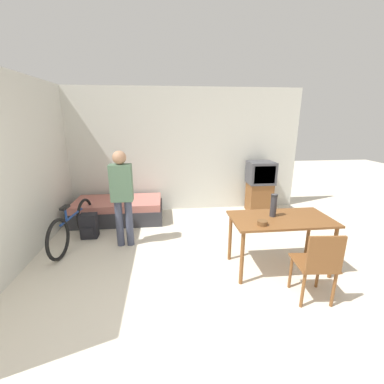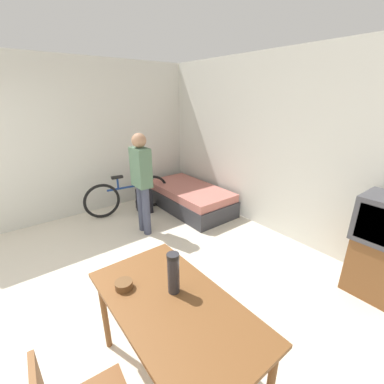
{
  "view_description": "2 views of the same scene",
  "coord_description": "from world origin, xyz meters",
  "px_view_note": "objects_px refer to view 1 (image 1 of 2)",
  "views": [
    {
      "loc": [
        -0.25,
        -2.03,
        2.07
      ],
      "look_at": [
        0.18,
        1.94,
        0.91
      ],
      "focal_mm": 24.0,
      "sensor_mm": 36.0,
      "label": 1
    },
    {
      "loc": [
        2.45,
        0.32,
        2.09
      ],
      "look_at": [
        0.06,
        2.19,
        0.94
      ],
      "focal_mm": 24.0,
      "sensor_mm": 36.0,
      "label": 2
    }
  ],
  "objects_px": {
    "thermos_flask": "(274,205)",
    "mate_bowl": "(262,223)",
    "dining_table": "(281,224)",
    "bicycle": "(73,226)",
    "person_standing": "(122,193)",
    "backpack": "(89,226)",
    "wooden_chair": "(318,263)",
    "daybed": "(119,210)",
    "tv": "(260,186)"
  },
  "relations": [
    {
      "from": "tv",
      "to": "mate_bowl",
      "type": "distance_m",
      "value": 2.65
    },
    {
      "from": "thermos_flask",
      "to": "tv",
      "type": "bearing_deg",
      "value": 73.41
    },
    {
      "from": "backpack",
      "to": "thermos_flask",
      "type": "bearing_deg",
      "value": -23.51
    },
    {
      "from": "daybed",
      "to": "tv",
      "type": "xyz_separation_m",
      "value": [
        3.09,
        0.21,
        0.38
      ]
    },
    {
      "from": "dining_table",
      "to": "person_standing",
      "type": "distance_m",
      "value": 2.44
    },
    {
      "from": "daybed",
      "to": "mate_bowl",
      "type": "distance_m",
      "value": 3.21
    },
    {
      "from": "tv",
      "to": "backpack",
      "type": "height_order",
      "value": "tv"
    },
    {
      "from": "thermos_flask",
      "to": "mate_bowl",
      "type": "distance_m",
      "value": 0.39
    },
    {
      "from": "dining_table",
      "to": "person_standing",
      "type": "xyz_separation_m",
      "value": [
        -2.24,
        0.94,
        0.24
      ]
    },
    {
      "from": "tv",
      "to": "bicycle",
      "type": "distance_m",
      "value": 3.88
    },
    {
      "from": "daybed",
      "to": "thermos_flask",
      "type": "distance_m",
      "value": 3.24
    },
    {
      "from": "bicycle",
      "to": "tv",
      "type": "bearing_deg",
      "value": 18.19
    },
    {
      "from": "thermos_flask",
      "to": "backpack",
      "type": "distance_m",
      "value": 3.16
    },
    {
      "from": "dining_table",
      "to": "mate_bowl",
      "type": "distance_m",
      "value": 0.42
    },
    {
      "from": "person_standing",
      "to": "backpack",
      "type": "bearing_deg",
      "value": 152.41
    },
    {
      "from": "person_standing",
      "to": "thermos_flask",
      "type": "bearing_deg",
      "value": -22.16
    },
    {
      "from": "tv",
      "to": "dining_table",
      "type": "relative_size",
      "value": 0.85
    },
    {
      "from": "daybed",
      "to": "backpack",
      "type": "bearing_deg",
      "value": -116.57
    },
    {
      "from": "bicycle",
      "to": "person_standing",
      "type": "xyz_separation_m",
      "value": [
        0.87,
        -0.13,
        0.59
      ]
    },
    {
      "from": "thermos_flask",
      "to": "mate_bowl",
      "type": "xyz_separation_m",
      "value": [
        -0.25,
        -0.27,
        -0.14
      ]
    },
    {
      "from": "dining_table",
      "to": "wooden_chair",
      "type": "bearing_deg",
      "value": -80.1
    },
    {
      "from": "wooden_chair",
      "to": "backpack",
      "type": "xyz_separation_m",
      "value": [
        -3.04,
        2.02,
        -0.29
      ]
    },
    {
      "from": "backpack",
      "to": "person_standing",
      "type": "bearing_deg",
      "value": -27.59
    },
    {
      "from": "daybed",
      "to": "dining_table",
      "type": "xyz_separation_m",
      "value": [
        2.53,
        -2.08,
        0.46
      ]
    },
    {
      "from": "mate_bowl",
      "to": "wooden_chair",
      "type": "bearing_deg",
      "value": -47.83
    },
    {
      "from": "mate_bowl",
      "to": "person_standing",
      "type": "bearing_deg",
      "value": 148.88
    },
    {
      "from": "tv",
      "to": "person_standing",
      "type": "bearing_deg",
      "value": -154.47
    },
    {
      "from": "thermos_flask",
      "to": "person_standing",
      "type": "bearing_deg",
      "value": 157.84
    },
    {
      "from": "daybed",
      "to": "thermos_flask",
      "type": "xyz_separation_m",
      "value": [
        2.43,
        -2.01,
        0.72
      ]
    },
    {
      "from": "person_standing",
      "to": "backpack",
      "type": "relative_size",
      "value": 3.61
    },
    {
      "from": "bicycle",
      "to": "backpack",
      "type": "bearing_deg",
      "value": 49.53
    },
    {
      "from": "backpack",
      "to": "bicycle",
      "type": "bearing_deg",
      "value": -130.47
    },
    {
      "from": "mate_bowl",
      "to": "dining_table",
      "type": "bearing_deg",
      "value": 30.53
    },
    {
      "from": "bicycle",
      "to": "mate_bowl",
      "type": "distance_m",
      "value": 3.08
    },
    {
      "from": "daybed",
      "to": "thermos_flask",
      "type": "bearing_deg",
      "value": -39.51
    },
    {
      "from": "dining_table",
      "to": "bicycle",
      "type": "relative_size",
      "value": 0.84
    },
    {
      "from": "tv",
      "to": "thermos_flask",
      "type": "xyz_separation_m",
      "value": [
        -0.66,
        -2.21,
        0.34
      ]
    },
    {
      "from": "daybed",
      "to": "bicycle",
      "type": "distance_m",
      "value": 1.16
    },
    {
      "from": "dining_table",
      "to": "bicycle",
      "type": "distance_m",
      "value": 3.31
    },
    {
      "from": "dining_table",
      "to": "bicycle",
      "type": "height_order",
      "value": "dining_table"
    },
    {
      "from": "tv",
      "to": "bicycle",
      "type": "bearing_deg",
      "value": -161.81
    },
    {
      "from": "tv",
      "to": "wooden_chair",
      "type": "xyz_separation_m",
      "value": [
        -0.44,
        -3.0,
        -0.09
      ]
    },
    {
      "from": "dining_table",
      "to": "wooden_chair",
      "type": "relative_size",
      "value": 1.51
    },
    {
      "from": "backpack",
      "to": "mate_bowl",
      "type": "bearing_deg",
      "value": -30.22
    },
    {
      "from": "bicycle",
      "to": "backpack",
      "type": "xyz_separation_m",
      "value": [
        0.19,
        0.22,
        -0.11
      ]
    },
    {
      "from": "daybed",
      "to": "wooden_chair",
      "type": "xyz_separation_m",
      "value": [
        2.65,
        -2.8,
        0.29
      ]
    },
    {
      "from": "tv",
      "to": "bicycle",
      "type": "xyz_separation_m",
      "value": [
        -3.67,
        -1.21,
        -0.27
      ]
    },
    {
      "from": "wooden_chair",
      "to": "bicycle",
      "type": "height_order",
      "value": "wooden_chair"
    },
    {
      "from": "wooden_chair",
      "to": "thermos_flask",
      "type": "xyz_separation_m",
      "value": [
        -0.22,
        0.79,
        0.43
      ]
    },
    {
      "from": "daybed",
      "to": "tv",
      "type": "relative_size",
      "value": 1.57
    }
  ]
}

